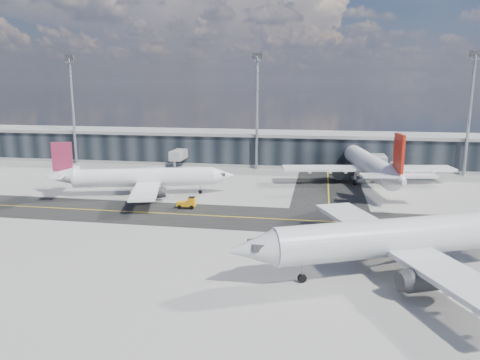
{
  "coord_description": "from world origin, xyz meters",
  "views": [
    {
      "loc": [
        16.23,
        -69.15,
        21.89
      ],
      "look_at": [
        2.34,
        10.03,
        5.0
      ],
      "focal_mm": 35.0,
      "sensor_mm": 36.0,
      "label": 1
    }
  ],
  "objects_px": {
    "airliner_af": "(142,178)",
    "service_van": "(358,179)",
    "airliner_near": "(414,236)",
    "baggage_tug": "(188,203)",
    "airliner_redtail": "(370,165)"
  },
  "relations": [
    {
      "from": "airliner_redtail",
      "to": "service_van",
      "type": "height_order",
      "value": "airliner_redtail"
    },
    {
      "from": "airliner_near",
      "to": "baggage_tug",
      "type": "distance_m",
      "value": 40.73
    },
    {
      "from": "airliner_af",
      "to": "airliner_near",
      "type": "distance_m",
      "value": 54.69
    },
    {
      "from": "service_van",
      "to": "baggage_tug",
      "type": "bearing_deg",
      "value": -151.39
    },
    {
      "from": "airliner_redtail",
      "to": "baggage_tug",
      "type": "height_order",
      "value": "airliner_redtail"
    },
    {
      "from": "airliner_near",
      "to": "baggage_tug",
      "type": "relative_size",
      "value": 12.67
    },
    {
      "from": "airliner_af",
      "to": "airliner_near",
      "type": "bearing_deg",
      "value": 40.6
    },
    {
      "from": "airliner_redtail",
      "to": "service_van",
      "type": "distance_m",
      "value": 4.88
    },
    {
      "from": "airliner_af",
      "to": "airliner_redtail",
      "type": "xyz_separation_m",
      "value": [
        45.0,
        17.76,
        0.76
      ]
    },
    {
      "from": "airliner_redtail",
      "to": "airliner_near",
      "type": "xyz_separation_m",
      "value": [
        0.52,
        -48.08,
        0.0
      ]
    },
    {
      "from": "airliner_af",
      "to": "airliner_near",
      "type": "relative_size",
      "value": 0.85
    },
    {
      "from": "airliner_near",
      "to": "service_van",
      "type": "relative_size",
      "value": 8.82
    },
    {
      "from": "airliner_af",
      "to": "baggage_tug",
      "type": "xyz_separation_m",
      "value": [
        11.65,
        -7.92,
        -2.52
      ]
    },
    {
      "from": "airliner_near",
      "to": "service_van",
      "type": "bearing_deg",
      "value": -20.62
    },
    {
      "from": "airliner_af",
      "to": "service_van",
      "type": "height_order",
      "value": "airliner_af"
    }
  ]
}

